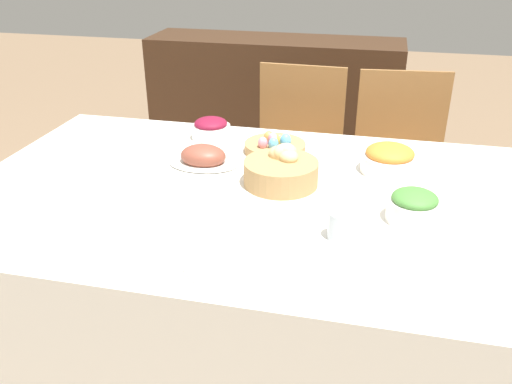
# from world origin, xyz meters

# --- Properties ---
(ground_plane) EXTENTS (12.00, 12.00, 0.00)m
(ground_plane) POSITION_xyz_m (0.00, 0.00, 0.00)
(ground_plane) COLOR #7F664C
(dining_table) EXTENTS (1.85, 1.15, 0.75)m
(dining_table) POSITION_xyz_m (0.00, 0.00, 0.37)
(dining_table) COLOR silver
(dining_table) RESTS_ON ground
(chair_far_center) EXTENTS (0.44, 0.44, 0.91)m
(chair_far_center) POSITION_xyz_m (-0.01, 0.93, 0.49)
(chair_far_center) COLOR olive
(chair_far_center) RESTS_ON ground
(chair_far_right) EXTENTS (0.46, 0.46, 0.91)m
(chair_far_right) POSITION_xyz_m (0.49, 0.93, 0.49)
(chair_far_right) COLOR olive
(chair_far_right) RESTS_ON ground
(sideboard) EXTENTS (1.60, 0.44, 0.87)m
(sideboard) POSITION_xyz_m (-0.30, 1.89, 0.43)
(sideboard) COLOR #3D2616
(sideboard) RESTS_ON ground
(bread_basket) EXTENTS (0.24, 0.24, 0.13)m
(bread_basket) POSITION_xyz_m (0.08, 0.07, 0.80)
(bread_basket) COLOR #AD8451
(bread_basket) RESTS_ON dining_table
(egg_basket) EXTENTS (0.23, 0.23, 0.08)m
(egg_basket) POSITION_xyz_m (0.01, 0.33, 0.77)
(egg_basket) COLOR #AD8451
(egg_basket) RESTS_ON dining_table
(ham_platter) EXTENTS (0.25, 0.17, 0.08)m
(ham_platter) POSITION_xyz_m (-0.22, 0.17, 0.77)
(ham_platter) COLOR white
(ham_platter) RESTS_ON dining_table
(green_salad_bowl) EXTENTS (0.15, 0.15, 0.09)m
(green_salad_bowl) POSITION_xyz_m (0.49, -0.08, 0.79)
(green_salad_bowl) COLOR white
(green_salad_bowl) RESTS_ON dining_table
(carrot_bowl) EXTENTS (0.19, 0.19, 0.10)m
(carrot_bowl) POSITION_xyz_m (0.42, 0.25, 0.79)
(carrot_bowl) COLOR white
(carrot_bowl) RESTS_ON dining_table
(beet_salad_bowl) EXTENTS (0.15, 0.15, 0.08)m
(beet_salad_bowl) POSITION_xyz_m (-0.27, 0.42, 0.79)
(beet_salad_bowl) COLOR white
(beet_salad_bowl) RESTS_ON dining_table
(dinner_plate) EXTENTS (0.28, 0.28, 0.01)m
(dinner_plate) POSITION_xyz_m (0.06, -0.40, 0.75)
(dinner_plate) COLOR white
(dinner_plate) RESTS_ON dining_table
(fork) EXTENTS (0.01, 0.17, 0.00)m
(fork) POSITION_xyz_m (-0.11, -0.40, 0.75)
(fork) COLOR #B7B7BC
(fork) RESTS_ON dining_table
(knife) EXTENTS (0.01, 0.17, 0.00)m
(knife) POSITION_xyz_m (0.22, -0.40, 0.75)
(knife) COLOR #B7B7BC
(knife) RESTS_ON dining_table
(spoon) EXTENTS (0.01, 0.17, 0.00)m
(spoon) POSITION_xyz_m (0.25, -0.40, 0.75)
(spoon) COLOR #B7B7BC
(spoon) RESTS_ON dining_table
(drinking_cup) EXTENTS (0.07, 0.07, 0.08)m
(drinking_cup) POSITION_xyz_m (0.29, -0.23, 0.79)
(drinking_cup) COLOR silver
(drinking_cup) RESTS_ON dining_table
(butter_dish) EXTENTS (0.11, 0.07, 0.03)m
(butter_dish) POSITION_xyz_m (-0.24, -0.20, 0.76)
(butter_dish) COLOR white
(butter_dish) RESTS_ON dining_table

